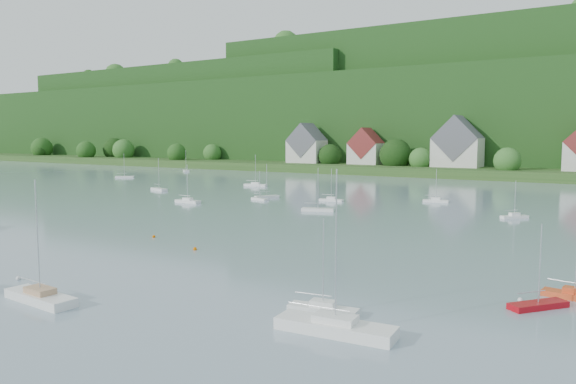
{
  "coord_description": "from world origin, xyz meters",
  "views": [
    {
      "loc": [
        55.95,
        -6.33,
        13.76
      ],
      "look_at": [
        5.51,
        75.0,
        4.0
      ],
      "focal_mm": 34.29,
      "sensor_mm": 36.0,
      "label": 1
    }
  ],
  "objects_px": {
    "near_sailboat_3": "(323,308)",
    "near_sailboat_4": "(335,326)",
    "near_sailboat_7": "(538,304)",
    "near_sailboat_5": "(575,295)",
    "near_sailboat_2": "(40,296)"
  },
  "relations": [
    {
      "from": "near_sailboat_5",
      "to": "near_sailboat_2",
      "type": "bearing_deg",
      "value": -138.51
    },
    {
      "from": "near_sailboat_3",
      "to": "near_sailboat_5",
      "type": "distance_m",
      "value": 21.85
    },
    {
      "from": "near_sailboat_7",
      "to": "near_sailboat_5",
      "type": "bearing_deg",
      "value": 10.88
    },
    {
      "from": "near_sailboat_3",
      "to": "near_sailboat_5",
      "type": "relative_size",
      "value": 1.08
    },
    {
      "from": "near_sailboat_3",
      "to": "near_sailboat_4",
      "type": "xyz_separation_m",
      "value": [
        2.8,
        -3.43,
        0.13
      ]
    },
    {
      "from": "near_sailboat_3",
      "to": "near_sailboat_7",
      "type": "distance_m",
      "value": 17.4
    },
    {
      "from": "near_sailboat_2",
      "to": "near_sailboat_7",
      "type": "relative_size",
      "value": 1.5
    },
    {
      "from": "near_sailboat_3",
      "to": "near_sailboat_4",
      "type": "bearing_deg",
      "value": -58.8
    },
    {
      "from": "near_sailboat_3",
      "to": "near_sailboat_5",
      "type": "height_order",
      "value": "near_sailboat_3"
    },
    {
      "from": "near_sailboat_4",
      "to": "near_sailboat_5",
      "type": "relative_size",
      "value": 1.67
    },
    {
      "from": "near_sailboat_2",
      "to": "near_sailboat_5",
      "type": "height_order",
      "value": "near_sailboat_2"
    },
    {
      "from": "near_sailboat_2",
      "to": "near_sailboat_4",
      "type": "relative_size",
      "value": 0.89
    },
    {
      "from": "near_sailboat_7",
      "to": "near_sailboat_3",
      "type": "bearing_deg",
      "value": 165.17
    },
    {
      "from": "near_sailboat_2",
      "to": "near_sailboat_7",
      "type": "xyz_separation_m",
      "value": [
        35.44,
        20.05,
        -0.19
      ]
    },
    {
      "from": "near_sailboat_2",
      "to": "near_sailboat_3",
      "type": "distance_m",
      "value": 23.52
    }
  ]
}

